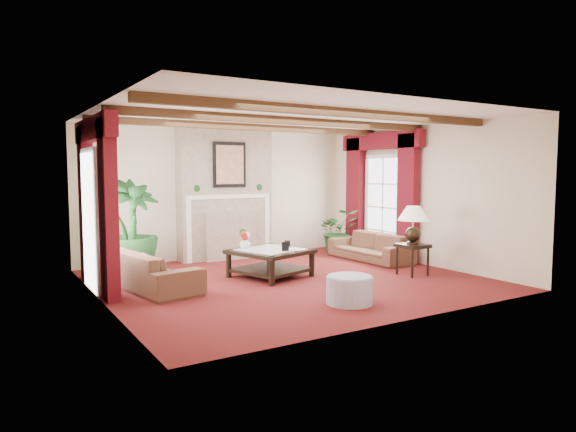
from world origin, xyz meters
TOP-DOWN VIEW (x-y plane):
  - floor at (0.00, 0.00)m, footprint 6.00×6.00m
  - ceiling at (0.00, 0.00)m, footprint 6.00×6.00m
  - back_wall at (0.00, 2.75)m, footprint 6.00×0.02m
  - left_wall at (-3.00, 0.00)m, footprint 0.02×5.50m
  - right_wall at (3.00, 0.00)m, footprint 0.02×5.50m
  - ceiling_beams at (0.00, 0.00)m, footprint 6.00×3.00m
  - fireplace at (0.00, 2.55)m, footprint 2.00×0.52m
  - french_door_left at (-2.97, 1.00)m, footprint 0.10×1.10m
  - french_door_right at (2.97, 1.00)m, footprint 0.10×1.10m
  - curtains_left at (-2.86, 1.00)m, footprint 0.20×2.40m
  - curtains_right at (2.86, 1.00)m, footprint 0.20×2.40m
  - sofa_left at (-2.18, 0.58)m, footprint 2.22×1.28m
  - sofa_right at (2.41, 0.77)m, footprint 1.92×0.66m
  - potted_palm at (-2.16, 1.73)m, footprint 1.95×2.25m
  - small_plant at (2.43, 1.89)m, footprint 1.40×1.45m
  - coffee_table at (-0.15, 0.38)m, footprint 1.45×1.45m
  - side_table at (2.05, -0.78)m, footprint 0.58×0.58m
  - ottoman at (-0.10, -1.75)m, footprint 0.64×0.64m
  - table_lamp at (2.05, -0.78)m, footprint 0.54×0.54m
  - flower_vase at (-0.47, 0.72)m, footprint 0.35×0.35m
  - book at (0.09, 0.08)m, footprint 0.23×0.05m
  - photo_frame_a at (-0.04, 0.06)m, footprint 0.12×0.06m
  - photo_frame_b at (0.22, 0.43)m, footprint 0.10×0.06m

SIDE VIEW (x-z plane):
  - floor at x=0.00m, z-range 0.00..0.00m
  - ottoman at x=-0.10m, z-range 0.00..0.37m
  - coffee_table at x=-0.15m, z-range 0.00..0.47m
  - side_table at x=2.05m, z-range 0.00..0.55m
  - sofa_right at x=2.41m, z-range 0.00..0.74m
  - small_plant at x=2.43m, z-range 0.00..0.77m
  - sofa_left at x=-2.18m, z-range 0.00..0.79m
  - potted_palm at x=-2.16m, z-range 0.00..0.94m
  - photo_frame_b at x=0.22m, z-range 0.47..0.60m
  - photo_frame_a at x=-0.04m, z-range 0.47..0.64m
  - flower_vase at x=-0.47m, z-range 0.47..0.67m
  - book at x=0.09m, z-range 0.47..0.78m
  - table_lamp at x=2.05m, z-range 0.55..1.23m
  - back_wall at x=0.00m, z-range 0.00..2.70m
  - left_wall at x=-3.00m, z-range 0.00..2.70m
  - right_wall at x=3.00m, z-range 0.00..2.70m
  - french_door_left at x=-2.97m, z-range 1.05..3.21m
  - french_door_right at x=2.97m, z-range 1.05..3.21m
  - curtains_left at x=-2.86m, z-range 1.28..3.83m
  - curtains_right at x=2.86m, z-range 1.28..3.83m
  - ceiling_beams at x=0.00m, z-range 2.58..2.70m
  - ceiling at x=0.00m, z-range 2.70..2.70m
  - fireplace at x=0.00m, z-range 1.35..4.05m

